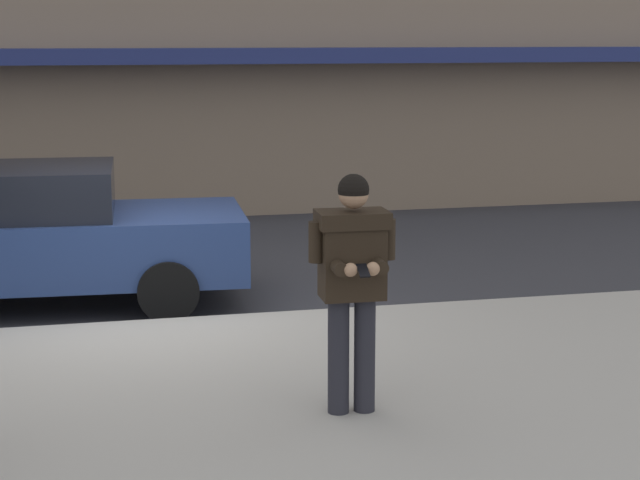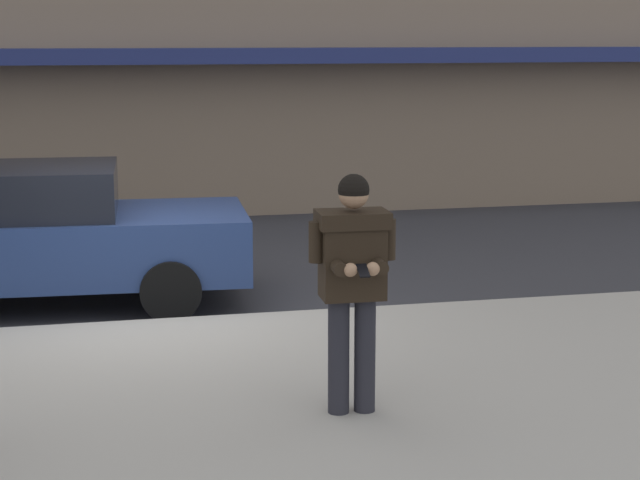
# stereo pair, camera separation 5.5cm
# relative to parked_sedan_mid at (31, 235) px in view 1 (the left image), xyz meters

# --- Properties ---
(ground_plane) EXTENTS (80.00, 80.00, 0.00)m
(ground_plane) POSITION_rel_parked_sedan_mid_xyz_m (1.08, -1.16, -0.79)
(ground_plane) COLOR #333338
(sidewalk) EXTENTS (32.00, 5.30, 0.14)m
(sidewalk) POSITION_rel_parked_sedan_mid_xyz_m (2.08, -4.01, -0.72)
(sidewalk) COLOR #A8A399
(sidewalk) RESTS_ON ground
(curb_paint_line) EXTENTS (28.00, 0.12, 0.01)m
(curb_paint_line) POSITION_rel_parked_sedan_mid_xyz_m (2.08, -1.11, -0.79)
(curb_paint_line) COLOR silver
(curb_paint_line) RESTS_ON ground
(parked_sedan_mid) EXTENTS (4.60, 2.13, 1.54)m
(parked_sedan_mid) POSITION_rel_parked_sedan_mid_xyz_m (0.00, 0.00, 0.00)
(parked_sedan_mid) COLOR navy
(parked_sedan_mid) RESTS_ON ground
(man_texting_on_phone) EXTENTS (0.65, 0.59, 1.81)m
(man_texting_on_phone) POSITION_rel_parked_sedan_mid_xyz_m (2.44, -4.39, 0.46)
(man_texting_on_phone) COLOR #23232B
(man_texting_on_phone) RESTS_ON sidewalk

